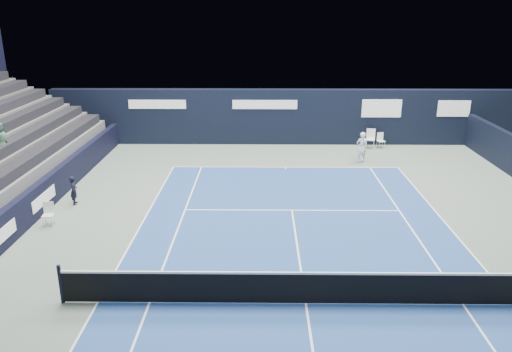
{
  "coord_description": "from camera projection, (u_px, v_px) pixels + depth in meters",
  "views": [
    {
      "loc": [
        -1.18,
        -11.35,
        7.36
      ],
      "look_at": [
        -1.38,
        6.67,
        1.3
      ],
      "focal_mm": 35.0,
      "sensor_mm": 36.0,
      "label": 1
    }
  ],
  "objects": [
    {
      "name": "line_judge_chair",
      "position": [
        48.0,
        212.0,
        17.76
      ],
      "size": [
        0.4,
        0.39,
        0.84
      ],
      "rotation": [
        0.0,
        0.0,
        0.1
      ],
      "color": "white",
      "rests_on": "ground"
    },
    {
      "name": "folding_chair_back_b",
      "position": [
        371.0,
        137.0,
        27.57
      ],
      "size": [
        0.57,
        0.56,
        1.08
      ],
      "rotation": [
        0.0,
        0.0,
        -0.24
      ],
      "color": "silver",
      "rests_on": "ground"
    },
    {
      "name": "line_judge",
      "position": [
        74.0,
        190.0,
        19.62
      ],
      "size": [
        0.37,
        0.47,
        1.15
      ],
      "primitive_type": "imported",
      "rotation": [
        0.0,
        0.0,
        1.83
      ],
      "color": "black",
      "rests_on": "ground"
    },
    {
      "name": "court_markings",
      "position": [
        306.0,
        304.0,
        13.08
      ],
      "size": [
        11.03,
        23.83,
        0.0
      ],
      "color": "white",
      "rests_on": "court_surface"
    },
    {
      "name": "folding_chair_back_a",
      "position": [
        380.0,
        138.0,
        27.67
      ],
      "size": [
        0.45,
        0.47,
        0.85
      ],
      "rotation": [
        0.0,
        0.0,
        0.23
      ],
      "color": "white",
      "rests_on": "ground"
    },
    {
      "name": "ground",
      "position": [
        300.0,
        267.0,
        14.98
      ],
      "size": [
        48.0,
        48.0,
        0.0
      ],
      "primitive_type": "plane",
      "color": "#55655C",
      "rests_on": "ground"
    },
    {
      "name": "tennis_net",
      "position": [
        306.0,
        287.0,
        12.92
      ],
      "size": [
        12.9,
        0.1,
        1.1
      ],
      "color": "black",
      "rests_on": "ground"
    },
    {
      "name": "tennis_player",
      "position": [
        362.0,
        147.0,
        24.95
      ],
      "size": [
        0.65,
        0.87,
        1.55
      ],
      "color": "white",
      "rests_on": "ground"
    },
    {
      "name": "court_surface",
      "position": [
        306.0,
        304.0,
        13.08
      ],
      "size": [
        10.97,
        23.77,
        0.01
      ],
      "primitive_type": "cube",
      "color": "navy",
      "rests_on": "ground"
    },
    {
      "name": "back_sponsor_wall",
      "position": [
        282.0,
        117.0,
        28.23
      ],
      "size": [
        26.0,
        0.63,
        3.1
      ],
      "color": "black",
      "rests_on": "ground"
    },
    {
      "name": "side_barrier_left",
      "position": [
        39.0,
        199.0,
        18.66
      ],
      "size": [
        0.33,
        22.0,
        1.2
      ],
      "color": "black",
      "rests_on": "ground"
    }
  ]
}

